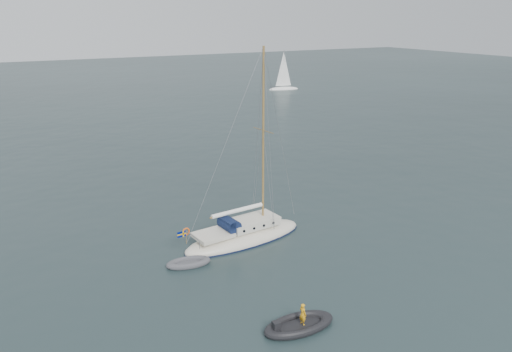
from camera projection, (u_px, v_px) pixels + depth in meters
ground at (265, 245)px, 32.19m from camera, size 300.00×300.00×0.00m
sailboat at (244, 226)px, 32.54m from camera, size 9.09×2.73×12.95m
dinghy at (188, 263)px, 29.48m from camera, size 2.67×1.21×0.38m
rib at (299, 324)px, 23.55m from camera, size 3.64×1.65×1.30m
distant_yacht_b at (284, 72)px, 97.28m from camera, size 6.07×3.24×8.05m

